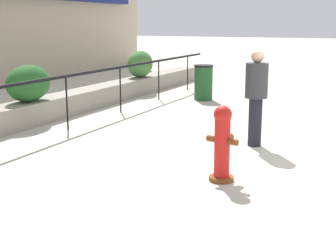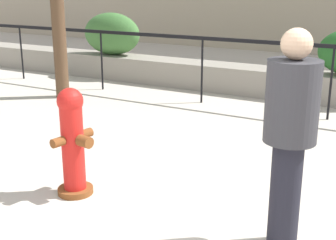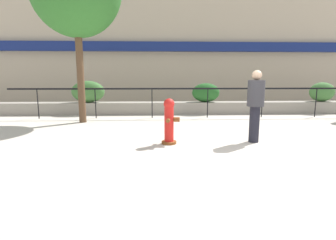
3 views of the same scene
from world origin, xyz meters
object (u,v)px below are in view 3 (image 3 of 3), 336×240
hedge_bush_0 (88,92)px  fire_hydrant (169,121)px  pedestrian (255,102)px  hedge_bush_1 (206,93)px  hedge_bush_2 (322,92)px

hedge_bush_0 → fire_hydrant: (3.16, -5.03, -0.40)m
fire_hydrant → pedestrian: 2.12m
hedge_bush_1 → fire_hydrant: size_ratio=1.08×
hedge_bush_0 → hedge_bush_1: bearing=0.0°
fire_hydrant → hedge_bush_2: bearing=36.2°
hedge_bush_0 → fire_hydrant: size_ratio=1.27×
hedge_bush_0 → fire_hydrant: hedge_bush_0 is taller
hedge_bush_0 → hedge_bush_2: 10.03m
hedge_bush_1 → pedestrian: (0.27, -4.95, 0.09)m
fire_hydrant → hedge_bush_0: bearing=122.2°
hedge_bush_0 → hedge_bush_2: (10.03, 0.00, -0.04)m
hedge_bush_2 → fire_hydrant: size_ratio=1.01×
pedestrian → fire_hydrant: bearing=-177.9°
hedge_bush_0 → fire_hydrant: 5.95m
hedge_bush_2 → pedestrian: bearing=-134.2°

